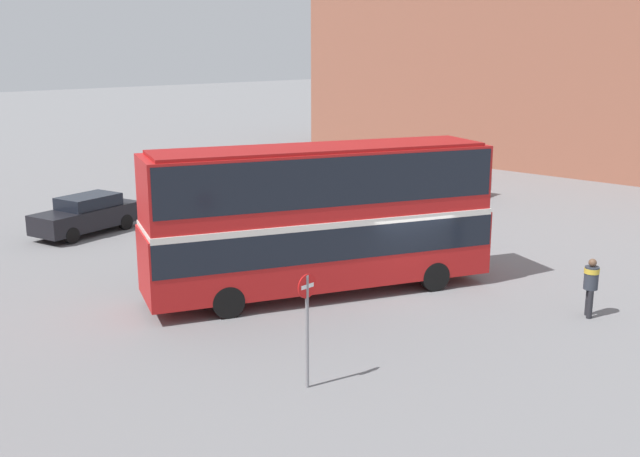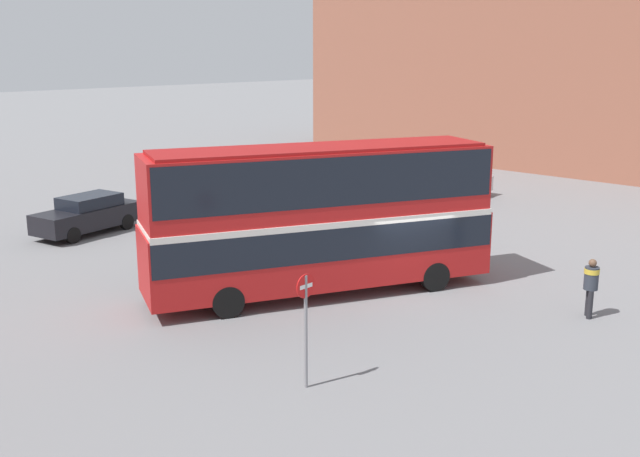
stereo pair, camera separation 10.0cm
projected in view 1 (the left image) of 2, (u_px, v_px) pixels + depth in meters
The scene contains 7 objects.
ground_plane at pixel (402, 292), 24.11m from camera, with size 240.00×240.00×0.00m, color slate.
building_row_right at pixel (583, 42), 48.31m from camera, with size 10.59×39.30×16.06m.
double_decker_bus at pixel (320, 211), 23.40m from camera, with size 11.08×6.97×4.72m.
pedestrian_foreground at pixel (591, 281), 21.64m from camera, with size 0.60×0.60×1.76m.
parked_car_kerb_near at pixel (457, 185), 38.52m from camera, with size 4.54×2.05×1.53m.
parked_car_kerb_far at pixel (87, 215), 31.50m from camera, with size 4.87×2.56×1.62m.
no_entry_sign at pixel (307, 314), 16.92m from camera, with size 0.56×0.08×2.74m.
Camera 1 is at (-18.47, -13.88, 7.66)m, focal length 42.00 mm.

